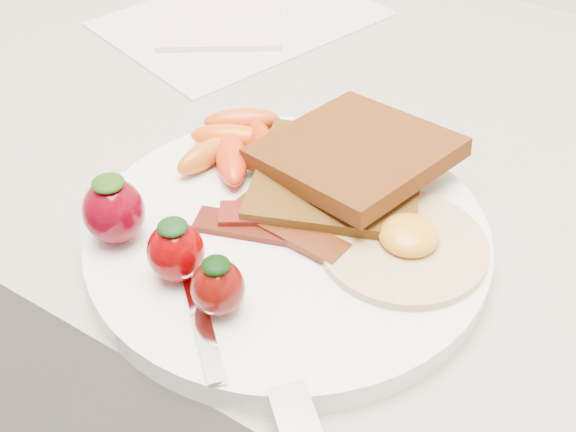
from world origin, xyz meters
The scene contains 11 objects.
counter centered at (0.00, 1.70, 0.45)m, with size 2.00×0.60×0.90m, color gray.
plate centered at (0.01, 1.53, 0.91)m, with size 0.27×0.27×0.02m, color white.
toast_lower centered at (0.02, 1.59, 0.93)m, with size 0.12×0.12×0.01m, color black.
toast_upper centered at (0.02, 1.60, 0.94)m, with size 0.12×0.12×0.01m, color #40260E.
fried_egg centered at (0.09, 1.55, 0.92)m, with size 0.12×0.12×0.02m.
bacon_strips centered at (0.01, 1.53, 0.92)m, with size 0.11×0.08×0.01m.
baby_carrots centered at (-0.07, 1.58, 0.93)m, with size 0.08×0.11×0.02m.
strawberries centered at (-0.04, 1.46, 0.94)m, with size 0.13×0.05×0.05m.
fork centered at (0.05, 1.42, 0.92)m, with size 0.16×0.10×0.00m.
paper_sheet centered at (-0.22, 1.80, 0.90)m, with size 0.20×0.27×0.00m, color silver.
notepad centered at (-0.24, 1.80, 0.91)m, with size 0.12×0.18×0.01m, color #F8C9D1.
Camera 1 is at (0.21, 1.23, 1.24)m, focal length 45.00 mm.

